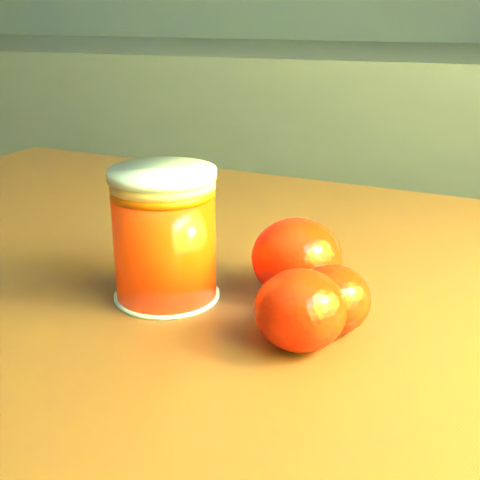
% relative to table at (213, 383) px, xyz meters
% --- Properties ---
extents(kitchen_counter, '(3.15, 0.60, 0.90)m').
position_rel_table_xyz_m(kitchen_counter, '(-0.96, 1.13, -0.23)').
color(kitchen_counter, '#48494D').
rests_on(kitchen_counter, ground).
extents(table, '(1.14, 0.87, 0.78)m').
position_rel_table_xyz_m(table, '(0.00, 0.00, 0.00)').
color(table, brown).
rests_on(table, ground).
extents(juice_glass, '(0.09, 0.09, 0.11)m').
position_rel_table_xyz_m(juice_glass, '(-0.03, -0.04, 0.15)').
color(juice_glass, '#FF2F05').
rests_on(juice_glass, table).
extents(orange_front, '(0.09, 0.09, 0.07)m').
position_rel_table_xyz_m(orange_front, '(0.07, -0.00, 0.13)').
color(orange_front, red).
rests_on(orange_front, table).
extents(orange_back, '(0.06, 0.06, 0.05)m').
position_rel_table_xyz_m(orange_back, '(0.11, -0.06, 0.13)').
color(orange_back, red).
rests_on(orange_back, table).
extents(orange_extra, '(0.08, 0.08, 0.06)m').
position_rel_table_xyz_m(orange_extra, '(0.10, -0.09, 0.13)').
color(orange_extra, red).
rests_on(orange_extra, table).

